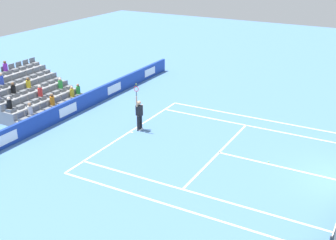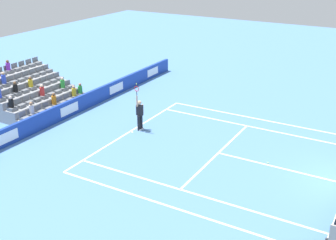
{
  "view_description": "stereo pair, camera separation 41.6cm",
  "coord_description": "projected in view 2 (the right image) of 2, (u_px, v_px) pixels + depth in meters",
  "views": [
    {
      "loc": [
        18.74,
        0.93,
        9.95
      ],
      "look_at": [
        -0.25,
        -9.53,
        1.1
      ],
      "focal_mm": 46.3,
      "sensor_mm": 36.0,
      "label": 1
    },
    {
      "loc": [
        18.54,
        1.3,
        9.95
      ],
      "look_at": [
        -0.25,
        -9.53,
        1.1
      ],
      "focal_mm": 46.3,
      "sensor_mm": 36.0,
      "label": 2
    }
  ],
  "objects": [
    {
      "name": "line_doubles_sideline_left",
      "position": [
        174.0,
        208.0,
        17.58
      ],
      "size": [
        0.1,
        11.89,
        0.01
      ],
      "primitive_type": "cube",
      "color": "white",
      "rests_on": "ground"
    },
    {
      "name": "line_singles_sideline_right",
      "position": [
        254.0,
        127.0,
        25.28
      ],
      "size": [
        0.1,
        11.89,
        0.01
      ],
      "primitive_type": "cube",
      "color": "white",
      "rests_on": "ground"
    },
    {
      "name": "line_singles_sideline_left",
      "position": [
        190.0,
        192.0,
        18.68
      ],
      "size": [
        0.1,
        11.89,
        0.01
      ],
      "primitive_type": "cube",
      "color": "white",
      "rests_on": "ground"
    },
    {
      "name": "line_centre_service",
      "position": [
        280.0,
        168.0,
        20.71
      ],
      "size": [
        0.1,
        6.4,
        0.01
      ],
      "primitive_type": "cube",
      "color": "white",
      "rests_on": "ground"
    },
    {
      "name": "loose_tennis_ball",
      "position": [
        268.0,
        163.0,
        21.12
      ],
      "size": [
        0.07,
        0.07,
        0.07
      ],
      "primitive_type": "sphere",
      "color": "#D1E533",
      "rests_on": "ground"
    },
    {
      "name": "line_baseline",
      "position": [
        130.0,
        131.0,
        24.72
      ],
      "size": [
        10.97,
        0.1,
        0.01
      ],
      "primitive_type": "cube",
      "color": "white",
      "rests_on": "ground"
    },
    {
      "name": "tennis_player",
      "position": [
        140.0,
        114.0,
        24.58
      ],
      "size": [
        0.53,
        0.37,
        2.85
      ],
      "color": "black",
      "rests_on": "ground"
    },
    {
      "name": "line_centre_mark",
      "position": [
        132.0,
        132.0,
        24.68
      ],
      "size": [
        0.1,
        0.2,
        0.01
      ],
      "primitive_type": "cube",
      "color": "white",
      "rests_on": "ground"
    },
    {
      "name": "line_doubles_sideline_right",
      "position": [
        262.0,
        120.0,
        26.38
      ],
      "size": [
        0.1,
        11.89,
        0.01
      ],
      "primitive_type": "cube",
      "color": "white",
      "rests_on": "ground"
    },
    {
      "name": "line_service",
      "position": [
        218.0,
        153.0,
        22.19
      ],
      "size": [
        8.23,
        0.1,
        0.01
      ],
      "primitive_type": "cube",
      "color": "white",
      "rests_on": "ground"
    },
    {
      "name": "stadium_stand",
      "position": [
        26.0,
        95.0,
        28.18
      ],
      "size": [
        5.58,
        4.75,
        2.98
      ],
      "color": "gray",
      "rests_on": "ground"
    },
    {
      "name": "sponsor_barrier",
      "position": [
        68.0,
        109.0,
        26.67
      ],
      "size": [
        24.3,
        0.22,
        1.01
      ],
      "color": "#193899",
      "rests_on": "ground"
    }
  ]
}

